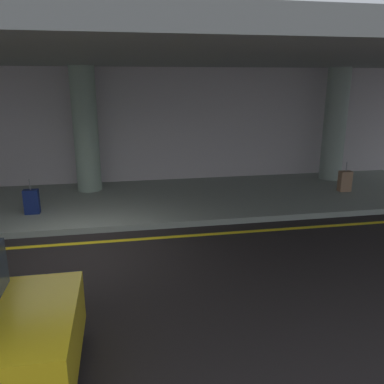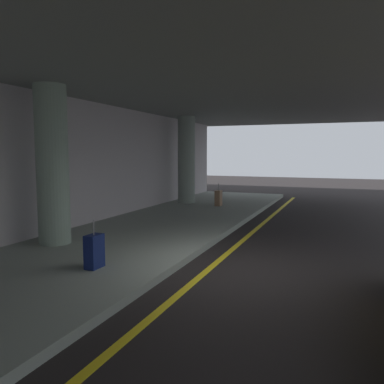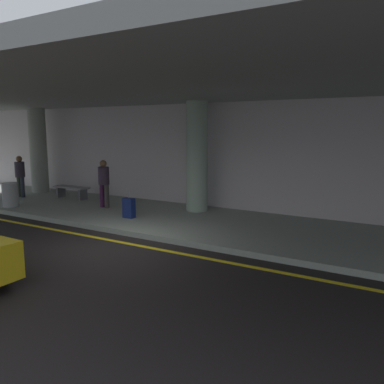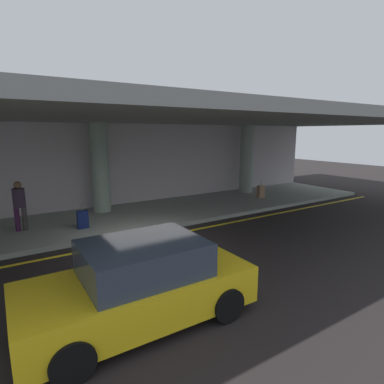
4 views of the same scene
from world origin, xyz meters
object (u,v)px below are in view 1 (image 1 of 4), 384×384
object	(u,v)px
support_column_left_mid	(86,130)
suitcase_upright_secondary	(32,202)
support_column_center	(335,125)
suitcase_upright_primary	(345,181)

from	to	relation	value
support_column_left_mid	suitcase_upright_secondary	distance (m)	2.85
support_column_center	suitcase_upright_secondary	distance (m)	9.62
support_column_left_mid	suitcase_upright_secondary	xyz separation A→B (m)	(-1.28, -2.04, -1.51)
support_column_center	suitcase_upright_primary	distance (m)	2.21
suitcase_upright_primary	suitcase_upright_secondary	size ratio (longest dim) A/B	1.00
support_column_center	suitcase_upright_primary	size ratio (longest dim) A/B	4.06
support_column_left_mid	support_column_center	xyz separation A→B (m)	(8.00, 0.00, 0.00)
support_column_left_mid	support_column_center	size ratio (longest dim) A/B	1.00
support_column_center	support_column_left_mid	bearing A→B (deg)	180.00
suitcase_upright_primary	support_column_center	bearing A→B (deg)	83.45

